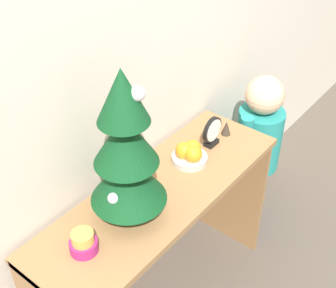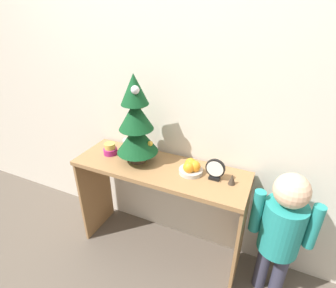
% 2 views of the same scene
% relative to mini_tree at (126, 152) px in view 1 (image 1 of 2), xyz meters
% --- Properties ---
extents(back_wall, '(7.00, 0.05, 2.50)m').
position_rel_mini_tree_xyz_m(back_wall, '(0.17, 0.23, 0.19)').
color(back_wall, beige).
rests_on(back_wall, ground_plane).
extents(console_table, '(1.21, 0.40, 0.77)m').
position_rel_mini_tree_xyz_m(console_table, '(0.17, -0.01, -0.47)').
color(console_table, olive).
rests_on(console_table, ground_plane).
extents(mini_tree, '(0.29, 0.29, 0.62)m').
position_rel_mini_tree_xyz_m(mini_tree, '(0.00, 0.00, 0.00)').
color(mini_tree, '#4C3828').
rests_on(mini_tree, console_table).
extents(fruit_bowl, '(0.16, 0.16, 0.09)m').
position_rel_mini_tree_xyz_m(fruit_bowl, '(0.39, 0.01, -0.25)').
color(fruit_bowl, '#B7B2A8').
rests_on(fruit_bowl, console_table).
extents(singing_bowl, '(0.10, 0.10, 0.09)m').
position_rel_mini_tree_xyz_m(singing_bowl, '(-0.24, -0.00, -0.25)').
color(singing_bowl, '#9E2366').
rests_on(singing_bowl, console_table).
extents(desk_clock, '(0.12, 0.04, 0.14)m').
position_rel_mini_tree_xyz_m(desk_clock, '(0.55, 0.00, -0.22)').
color(desk_clock, black).
rests_on(desk_clock, console_table).
extents(figurine, '(0.04, 0.04, 0.07)m').
position_rel_mini_tree_xyz_m(figurine, '(0.66, -0.00, -0.26)').
color(figurine, '#382D23').
rests_on(figurine, console_table).
extents(child_figure, '(0.38, 0.24, 0.94)m').
position_rel_mini_tree_xyz_m(child_figure, '(0.99, -0.02, -0.49)').
color(child_figure, '#38384C').
rests_on(child_figure, ground_plane).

